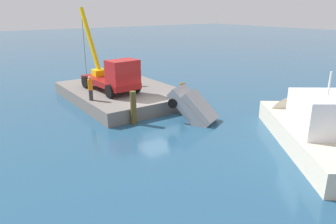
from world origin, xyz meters
name	(u,v)px	position (x,y,z in m)	size (l,w,h in m)	color
ground	(155,115)	(0.00, 0.00, 0.00)	(200.00, 200.00, 0.00)	navy
dock	(122,94)	(-5.02, 0.00, 0.48)	(10.89, 7.70, 0.96)	slate
crane_truck	(113,75)	(-4.24, -1.07, 2.30)	(7.56, 2.92, 6.35)	maroon
dock_worker	(90,88)	(-3.08, -3.45, 1.85)	(0.34, 0.34, 1.74)	#303030
salvaged_car	(198,113)	(2.74, 1.61, 0.59)	(4.17, 3.37, 3.58)	#99999E
moored_yacht	(304,127)	(8.25, 5.09, 0.53)	(11.54, 9.79, 5.77)	beige
piling_near	(133,108)	(0.63, -2.09, 1.10)	(0.39, 0.39, 2.20)	brown
piling_mid	(182,99)	(0.86, 1.72, 1.14)	(0.39, 0.39, 2.28)	brown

